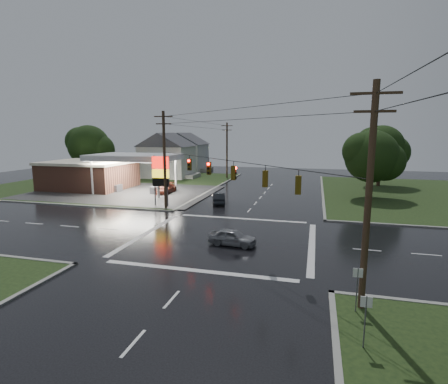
% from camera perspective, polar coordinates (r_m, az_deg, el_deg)
% --- Properties ---
extents(ground, '(120.00, 120.00, 0.00)m').
position_cam_1_polar(ground, '(29.09, 0.11, -7.62)').
color(ground, black).
rests_on(ground, ground).
extents(grass_nw, '(36.00, 36.00, 0.08)m').
position_cam_1_polar(grass_nw, '(62.93, -17.06, 1.41)').
color(grass_nw, black).
rests_on(grass_nw, ground).
extents(gas_station, '(26.20, 18.00, 5.60)m').
position_cam_1_polar(gas_station, '(57.23, -20.22, 2.98)').
color(gas_station, '#2D2D2D').
rests_on(gas_station, ground).
extents(pylon_sign, '(2.00, 0.35, 6.00)m').
position_cam_1_polar(pylon_sign, '(41.53, -10.31, 3.12)').
color(pylon_sign, '#59595E').
rests_on(pylon_sign, ground).
extents(utility_pole_nw, '(2.20, 0.32, 11.00)m').
position_cam_1_polar(utility_pole_nw, '(40.05, -9.69, 5.36)').
color(utility_pole_nw, '#382619').
rests_on(utility_pole_nw, ground).
extents(utility_pole_se, '(2.20, 0.32, 11.00)m').
position_cam_1_polar(utility_pole_se, '(17.78, 22.54, -0.56)').
color(utility_pole_se, '#382619').
rests_on(utility_pole_se, ground).
extents(utility_pole_n, '(2.20, 0.32, 10.50)m').
position_cam_1_polar(utility_pole_n, '(67.01, 0.48, 6.98)').
color(utility_pole_n, '#382619').
rests_on(utility_pole_n, ground).
extents(traffic_signals, '(26.87, 26.87, 1.47)m').
position_cam_1_polar(traffic_signals, '(27.83, 0.14, 5.21)').
color(traffic_signals, black).
rests_on(traffic_signals, ground).
extents(house_near, '(11.05, 8.48, 8.60)m').
position_cam_1_polar(house_near, '(68.94, -9.25, 6.05)').
color(house_near, silver).
rests_on(house_near, ground).
extents(house_far, '(11.05, 8.48, 8.60)m').
position_cam_1_polar(house_far, '(80.39, -6.42, 6.62)').
color(house_far, silver).
rests_on(house_far, ground).
extents(tree_nw_behind, '(8.93, 7.60, 10.00)m').
position_cam_1_polar(tree_nw_behind, '(70.06, -21.09, 7.04)').
color(tree_nw_behind, black).
rests_on(tree_nw_behind, ground).
extents(tree_ne_near, '(7.99, 6.80, 8.98)m').
position_cam_1_polar(tree_ne_near, '(49.47, 23.12, 5.34)').
color(tree_ne_near, black).
rests_on(tree_ne_near, ground).
extents(tree_ne_far, '(8.46, 7.20, 9.80)m').
position_cam_1_polar(tree_ne_far, '(61.74, 24.37, 6.55)').
color(tree_ne_far, black).
rests_on(tree_ne_far, ground).
extents(car_north, '(2.65, 4.38, 1.36)m').
position_cam_1_polar(car_north, '(42.87, -0.90, -1.02)').
color(car_north, black).
rests_on(car_north, ground).
extents(car_crossing, '(3.87, 1.87, 1.27)m').
position_cam_1_polar(car_crossing, '(27.31, 1.40, -7.38)').
color(car_crossing, gray).
rests_on(car_crossing, ground).
extents(car_pump, '(2.04, 4.74, 1.36)m').
position_cam_1_polar(car_pump, '(50.76, -9.46, 0.53)').
color(car_pump, '#4B1B11').
rests_on(car_pump, ground).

